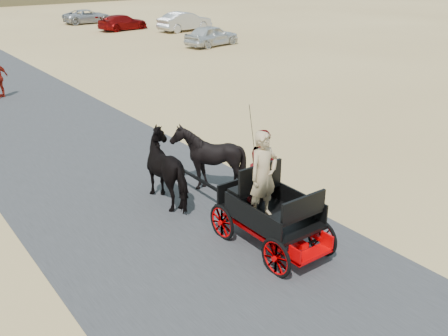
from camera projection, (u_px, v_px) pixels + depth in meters
ground at (222, 260)px, 9.89m from camera, size 140.00×140.00×0.00m
road at (222, 260)px, 9.89m from camera, size 6.00×140.00×0.01m
carriage at (270, 230)px, 10.29m from camera, size 1.30×2.40×0.72m
horse_left at (171, 169)px, 12.00m from camera, size 0.91×2.01×1.70m
horse_right at (208, 158)px, 12.61m from camera, size 1.37×1.54×1.70m
driver_man at (263, 175)px, 9.72m from camera, size 0.66×0.43×1.80m
passenger_woman at (264, 166)px, 10.44m from camera, size 0.77×0.60×1.58m
car_a at (212, 35)px, 33.34m from camera, size 4.27×2.36×1.38m
car_b at (185, 21)px, 40.10m from camera, size 4.67×2.07×1.49m
car_c at (123, 22)px, 40.61m from camera, size 4.42×2.33×1.22m
car_d at (88, 16)px, 44.74m from camera, size 4.41×2.14×1.21m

